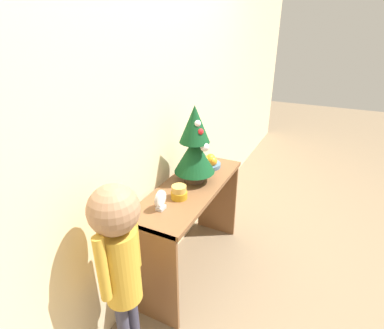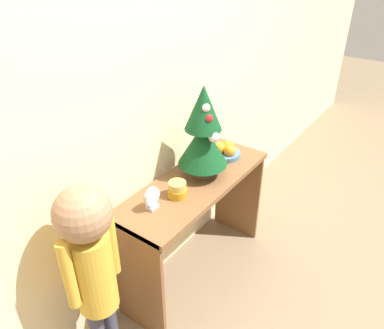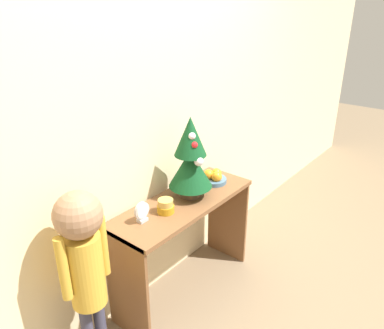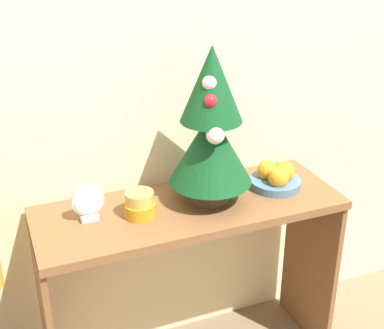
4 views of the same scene
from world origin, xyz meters
TOP-DOWN VIEW (x-y plane):
  - ground_plane at (0.00, 0.00)m, footprint 12.00×12.00m
  - back_wall at (0.00, 0.42)m, footprint 7.00×0.05m
  - console_table at (0.00, 0.19)m, footprint 1.06×0.38m
  - mini_tree at (0.08, 0.20)m, footprint 0.28×0.28m
  - fruit_bowl at (0.34, 0.20)m, footprint 0.19×0.19m
  - singing_bowl at (-0.18, 0.18)m, footprint 0.10×0.10m
  - desk_clock at (-0.34, 0.22)m, footprint 0.10×0.04m
  - child_figure at (-0.77, 0.18)m, footprint 0.28×0.24m

SIDE VIEW (x-z plane):
  - ground_plane at x=0.00m, z-range 0.00..0.00m
  - console_table at x=0.00m, z-range 0.19..0.90m
  - child_figure at x=-0.77m, z-range 0.19..1.29m
  - fruit_bowl at x=0.34m, z-range 0.71..0.80m
  - singing_bowl at x=-0.18m, z-range 0.71..0.80m
  - desk_clock at x=-0.34m, z-range 0.71..0.84m
  - mini_tree at x=0.08m, z-range 0.71..1.25m
  - back_wall at x=0.00m, z-range 0.00..2.50m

